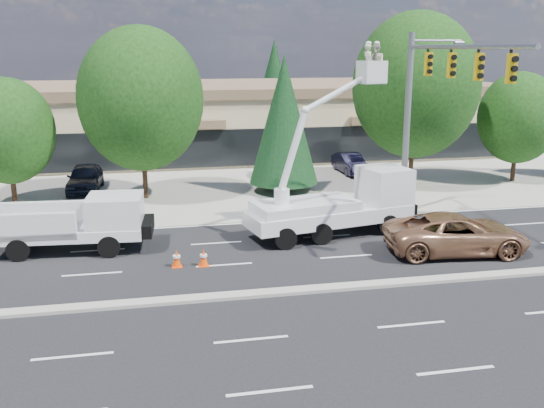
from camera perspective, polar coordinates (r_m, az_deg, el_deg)
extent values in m
plane|color=black|center=(20.97, -3.43, -8.73)|extent=(140.00, 140.00, 0.00)
cube|color=#9A968C|center=(40.05, -7.47, 2.46)|extent=(140.00, 22.00, 0.01)
cube|color=#9A968C|center=(20.95, -3.44, -8.58)|extent=(120.00, 0.55, 0.12)
cube|color=tan|center=(49.51, -8.42, 7.64)|extent=(50.00, 15.00, 5.00)
cube|color=brown|center=(49.27, -8.53, 10.70)|extent=(50.40, 15.40, 0.70)
cube|color=black|center=(42.18, -7.78, 5.12)|extent=(48.00, 0.12, 2.60)
cylinder|color=#332114|center=(35.63, -23.18, 1.72)|extent=(0.28, 0.28, 2.21)
ellipsoid|color=black|center=(35.16, -23.64, 6.31)|extent=(4.92, 4.92, 5.66)
cylinder|color=#332114|center=(34.76, -11.89, 3.02)|extent=(0.28, 0.28, 3.08)
ellipsoid|color=black|center=(34.21, -12.24, 9.64)|extent=(6.84, 6.84, 7.87)
cylinder|color=#332114|center=(35.81, 1.10, 1.80)|extent=(0.26, 0.26, 0.80)
cone|color=black|center=(35.17, 1.13, 7.91)|extent=(4.00, 4.00, 7.31)
cylinder|color=#332114|center=(38.07, 12.98, 4.17)|extent=(0.28, 0.28, 3.38)
ellipsoid|color=black|center=(37.56, 13.37, 10.81)|extent=(7.52, 7.52, 8.64)
cylinder|color=#332114|center=(41.53, 21.80, 3.54)|extent=(0.28, 0.28, 2.23)
ellipsoid|color=black|center=(41.13, 22.18, 7.53)|extent=(4.97, 4.97, 5.71)
cylinder|color=#332114|center=(61.62, -12.73, 6.80)|extent=(0.26, 0.26, 0.80)
cone|color=black|center=(61.19, -12.98, 11.36)|extent=(5.03, 5.03, 9.19)
cylinder|color=#332114|center=(62.88, 0.22, 7.29)|extent=(0.26, 0.26, 0.80)
cone|color=black|center=(62.48, 0.23, 11.38)|extent=(4.62, 4.62, 8.45)
cylinder|color=#332114|center=(66.34, 10.52, 7.43)|extent=(0.26, 0.26, 0.80)
cone|color=black|center=(65.96, 10.70, 11.30)|extent=(4.62, 4.62, 8.45)
cylinder|color=gray|center=(31.21, 12.57, 7.22)|extent=(0.32, 0.32, 9.00)
cylinder|color=gray|center=(26.49, 17.49, 13.93)|extent=(0.20, 10.00, 0.20)
cylinder|color=gray|center=(31.53, 15.22, 14.62)|extent=(2.60, 0.12, 0.12)
cube|color=gold|center=(29.17, 14.52, 12.64)|extent=(0.32, 0.22, 1.05)
cube|color=gold|center=(27.21, 16.55, 12.41)|extent=(0.32, 0.22, 1.05)
cube|color=gold|center=(25.28, 18.90, 12.12)|extent=(0.32, 0.22, 1.05)
cube|color=gold|center=(23.40, 21.63, 11.76)|extent=(0.32, 0.22, 1.05)
cube|color=silver|center=(26.60, -18.54, -2.44)|extent=(6.21, 2.66, 0.45)
cube|color=silver|center=(26.09, -14.53, -0.86)|extent=(2.38, 2.33, 1.52)
cube|color=black|center=(25.96, -13.12, -0.38)|extent=(0.22, 1.92, 1.01)
cube|color=silver|center=(27.63, -20.71, -0.92)|extent=(3.45, 0.56, 1.11)
cube|color=silver|center=(25.84, -21.66, -2.04)|extent=(3.45, 0.56, 1.11)
cube|color=silver|center=(27.46, 5.44, -1.02)|extent=(7.92, 3.80, 0.67)
cube|color=silver|center=(28.67, 10.50, 1.52)|extent=(2.32, 2.58, 1.90)
cube|color=black|center=(29.03, 11.68, 1.92)|extent=(0.47, 1.88, 1.14)
cube|color=silver|center=(26.77, 3.14, -0.22)|extent=(4.92, 3.08, 0.48)
cylinder|color=silver|center=(26.16, 0.91, 0.64)|extent=(0.67, 0.67, 0.76)
cube|color=silver|center=(27.47, 9.36, 12.18)|extent=(1.20, 1.05, 1.03)
imported|color=beige|center=(27.35, 9.02, 12.98)|extent=(0.51, 0.67, 1.64)
imported|color=beige|center=(27.58, 9.77, 12.96)|extent=(0.77, 0.91, 1.64)
ellipsoid|color=white|center=(27.34, 9.09, 14.73)|extent=(0.25, 0.25, 0.17)
ellipsoid|color=white|center=(27.57, 9.85, 14.70)|extent=(0.25, 0.25, 0.17)
cube|color=#F64507|center=(23.96, -8.93, -5.82)|extent=(0.40, 0.40, 0.03)
cone|color=#F64507|center=(23.85, -8.96, -5.06)|extent=(0.36, 0.36, 0.70)
cylinder|color=white|center=(23.83, -8.97, -4.90)|extent=(0.29, 0.29, 0.10)
cube|color=#F64507|center=(23.93, -6.44, -5.76)|extent=(0.40, 0.40, 0.03)
cone|color=#F64507|center=(23.82, -6.46, -5.00)|extent=(0.36, 0.36, 0.70)
cylinder|color=white|center=(23.79, -6.47, -4.84)|extent=(0.29, 0.29, 0.10)
cube|color=#F64507|center=(26.49, 13.11, -4.04)|extent=(0.40, 0.40, 0.03)
cone|color=#F64507|center=(26.39, 13.15, -3.35)|extent=(0.36, 0.36, 0.70)
cylinder|color=white|center=(26.37, 13.16, -3.20)|extent=(0.29, 0.29, 0.10)
imported|color=#A2704E|center=(26.16, 16.99, -2.69)|extent=(6.16, 3.37, 1.64)
imported|color=black|center=(37.59, -17.19, 2.38)|extent=(1.98, 4.73, 1.60)
imported|color=black|center=(41.46, 7.38, 3.81)|extent=(1.53, 4.10, 1.34)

